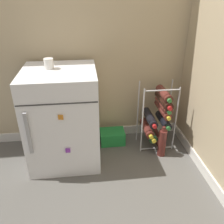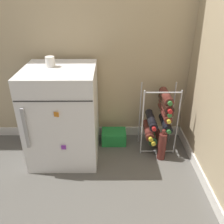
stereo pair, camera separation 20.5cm
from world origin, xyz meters
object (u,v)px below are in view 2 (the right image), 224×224
object	(u,v)px
wine_rack	(159,119)
loose_bottle_floor	(162,146)
mini_fridge	(63,115)
fridge_top_cup	(50,62)
soda_box	(114,137)

from	to	relation	value
wine_rack	loose_bottle_floor	distance (m)	0.24
mini_fridge	wine_rack	bearing A→B (deg)	5.68
mini_fridge	loose_bottle_floor	world-z (taller)	mini_fridge
fridge_top_cup	loose_bottle_floor	distance (m)	1.17
fridge_top_cup	loose_bottle_floor	xyz separation A→B (m)	(0.92, -0.13, -0.72)
wine_rack	fridge_top_cup	bearing A→B (deg)	-177.60
soda_box	fridge_top_cup	distance (m)	0.94
wine_rack	fridge_top_cup	xyz separation A→B (m)	(-0.91, -0.04, 0.54)
mini_fridge	wine_rack	distance (m)	0.85
mini_fridge	soda_box	distance (m)	0.58
mini_fridge	wine_rack	xyz separation A→B (m)	(0.84, 0.08, -0.10)
mini_fridge	loose_bottle_floor	distance (m)	0.90
fridge_top_cup	loose_bottle_floor	world-z (taller)	fridge_top_cup
mini_fridge	fridge_top_cup	distance (m)	0.45
soda_box	loose_bottle_floor	size ratio (longest dim) A/B	0.79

